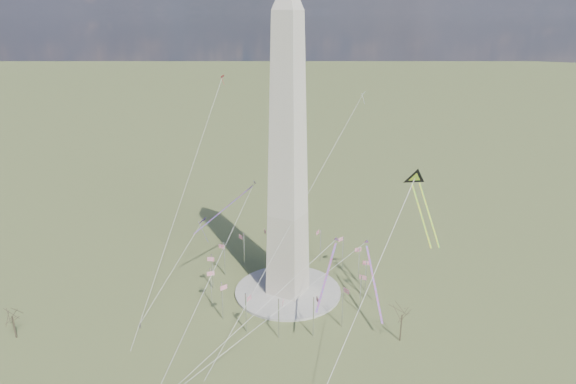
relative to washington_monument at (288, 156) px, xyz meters
The scene contains 14 objects.
ground 47.95m from the washington_monument, ahead, with size 2000.00×2000.00×0.00m, color #4B552A.
plaza 47.55m from the washington_monument, ahead, with size 36.00×36.00×0.80m, color #A7A199.
washington_monument is the anchor object (origin of this frame).
flagpole_ring 40.68m from the washington_monument, 169.63° to the right, with size 54.40×54.40×13.00m.
tree_near 57.53m from the washington_monument, 11.50° to the right, with size 7.37×7.37×12.90m.
tree_far 92.94m from the washington_monument, 133.58° to the right, with size 6.29×6.29×11.01m.
person_west 68.20m from the washington_monument, 126.33° to the right, with size 0.85×0.66×1.75m, color gray.
kite_delta_black 39.47m from the washington_monument, 10.72° to the left, with size 15.99×19.71×17.20m.
kite_diamond_purple 44.02m from the washington_monument, behind, with size 2.05×3.27×10.20m.
kite_streamer_left 36.30m from the washington_monument, 33.97° to the right, with size 4.31×20.25×13.95m.
kite_streamer_mid 28.18m from the washington_monument, behind, with size 14.19×20.05×16.00m.
kite_streamer_right 43.65m from the washington_monument, ahead, with size 14.38×20.77×16.47m.
kite_small_red 59.09m from the washington_monument, 145.44° to the left, with size 1.20×1.89×4.18m.
kite_small_white 52.86m from the washington_monument, 84.36° to the left, with size 1.47×2.28×5.00m.
Camera 1 is at (73.14, -135.15, 90.18)m, focal length 32.00 mm.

